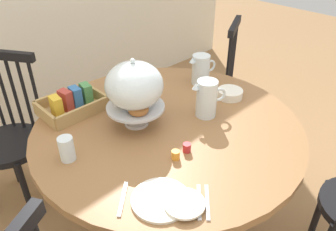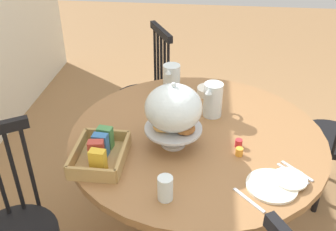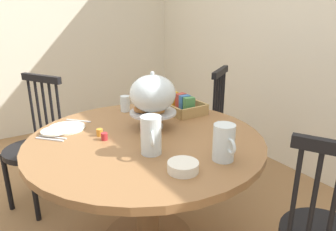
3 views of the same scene
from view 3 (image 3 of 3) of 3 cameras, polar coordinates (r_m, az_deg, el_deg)
name	(u,v)px [view 3 (image 3 of 3)]	position (r m, az deg, el deg)	size (l,w,h in m)	color
wall_back	(332,25)	(2.82, 27.73, 14.33)	(4.80, 0.06, 2.60)	silver
wall_left	(56,20)	(3.97, -19.62, 16.11)	(0.06, 4.32, 2.60)	silver
dining_table	(146,167)	(1.85, -3.96, -9.37)	(1.32, 1.32, 0.74)	olive
windsor_chair_by_cabinet	(202,129)	(2.69, 6.14, -2.37)	(0.46, 0.46, 0.97)	black
windsor_chair_facing_door	(35,149)	(2.49, -23.00, -5.62)	(0.45, 0.45, 0.97)	black
pastry_stand_with_dome	(153,96)	(1.84, -2.80, 3.60)	(0.28, 0.28, 0.34)	silver
orange_juice_pitcher	(151,137)	(1.54, -3.10, -3.88)	(0.18, 0.10, 0.19)	silver
milk_pitcher	(224,144)	(1.50, 10.10, -5.12)	(0.19, 0.10, 0.18)	silver
cereal_basket	(182,106)	(2.18, 2.53, 1.78)	(0.32, 0.24, 0.12)	tan
china_plate_large	(66,128)	(1.97, -17.98, -2.16)	(0.22, 0.22, 0.01)	white
china_plate_small	(54,131)	(1.91, -19.98, -2.68)	(0.15, 0.15, 0.01)	white
cereal_bowl	(183,167)	(1.40, 2.75, -9.30)	(0.14, 0.14, 0.04)	white
drinking_glass	(125,104)	(2.20, -7.81, 2.15)	(0.06, 0.06, 0.11)	silver
jam_jar_strawberry	(104,136)	(1.75, -11.51, -3.74)	(0.04, 0.04, 0.04)	#B7282D
jam_jar_apricot	(100,132)	(1.82, -12.33, -3.01)	(0.04, 0.04, 0.04)	orange
table_knife	(53,137)	(1.87, -20.22, -3.73)	(0.17, 0.01, 0.01)	silver
dinner_fork	(50,139)	(1.84, -20.74, -4.07)	(0.17, 0.01, 0.01)	silver
soup_spoon	(78,121)	(2.08, -15.96, -0.92)	(0.17, 0.01, 0.01)	silver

